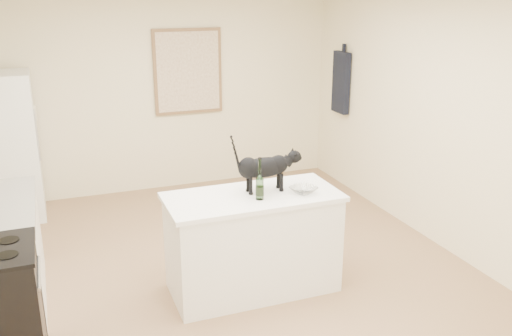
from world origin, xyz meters
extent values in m
plane|color=#8E684B|center=(0.00, 0.00, 0.00)|extent=(5.50, 5.50, 0.00)
plane|color=beige|center=(0.00, 2.75, 1.30)|extent=(4.50, 0.00, 4.50)
plane|color=beige|center=(0.00, -2.75, 1.30)|extent=(4.50, 0.00, 4.50)
plane|color=beige|center=(2.25, 0.00, 1.30)|extent=(0.00, 5.50, 5.50)
cube|color=white|center=(0.10, -0.20, 0.43)|extent=(1.44, 0.67, 0.86)
cube|color=white|center=(0.10, -0.20, 0.88)|extent=(1.50, 0.70, 0.04)
cube|color=white|center=(-1.95, 0.30, 0.43)|extent=(0.60, 1.40, 0.86)
cube|color=white|center=(-1.95, 2.35, 0.85)|extent=(0.68, 0.68, 1.70)
cube|color=brown|center=(0.30, 2.72, 1.55)|extent=(0.90, 0.03, 1.10)
cube|color=beige|center=(0.30, 2.70, 1.55)|extent=(0.82, 0.00, 1.02)
cube|color=black|center=(2.19, 2.05, 1.40)|extent=(0.08, 0.34, 0.80)
cylinder|color=#295A24|center=(0.12, -0.32, 1.06)|extent=(0.08, 0.08, 0.32)
imported|color=white|center=(0.52, -0.32, 0.93)|extent=(0.29, 0.29, 0.05)
cube|color=silver|center=(-1.60, 2.42, 1.20)|extent=(0.04, 0.14, 0.19)
camera|label=1|loc=(-1.45, -4.35, 2.58)|focal=38.88mm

